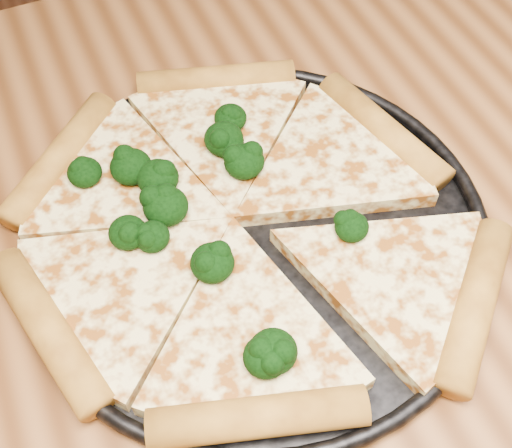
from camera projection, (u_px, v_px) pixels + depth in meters
name	position (u px, v px, depth m)	size (l,w,h in m)	color
dining_table	(333.00, 337.00, 0.60)	(1.20, 0.90, 0.75)	brown
pizza_pan	(256.00, 230.00, 0.55)	(0.38, 0.38, 0.02)	black
pizza	(239.00, 221.00, 0.54)	(0.39, 0.40, 0.03)	#FFE99C
broccoli_florets	(198.00, 206.00, 0.54)	(0.20, 0.25, 0.03)	black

